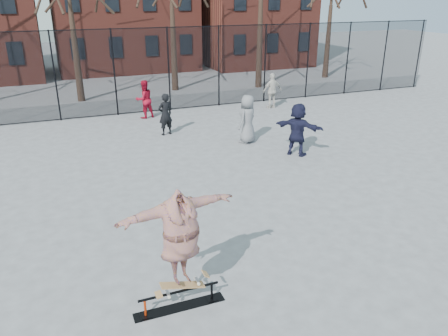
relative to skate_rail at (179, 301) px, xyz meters
name	(u,v)px	position (x,y,z in m)	size (l,w,h in m)	color
ground	(266,243)	(2.52, 1.45, -0.15)	(100.00, 100.00, 0.00)	slate
skate_rail	(179,301)	(0.00, 0.00, 0.00)	(1.72, 0.26, 0.38)	black
skateboard	(183,287)	(0.07, 0.00, 0.28)	(0.90, 0.21, 0.11)	olive
skater	(181,242)	(0.07, 0.00, 1.25)	(2.23, 0.61, 1.82)	#4A3585
bystander_black	(165,114)	(2.48, 10.54, 0.71)	(0.63, 0.41, 1.72)	black
bystander_red	(144,99)	(2.24, 13.45, 0.73)	(0.85, 0.67, 1.76)	maroon
bystander_white	(272,91)	(8.63, 12.96, 0.73)	(1.03, 0.43, 1.75)	beige
bystander_navy	(298,129)	(6.25, 6.45, 0.80)	(1.77, 0.56, 1.90)	#1A1A34
bystander_extra	(248,119)	(5.18, 8.39, 0.79)	(0.92, 0.60, 1.88)	slate
fence	(144,70)	(2.51, 14.45, 1.91)	(34.03, 0.07, 4.00)	black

